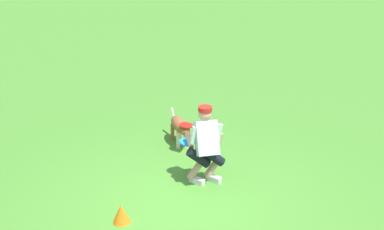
{
  "coord_description": "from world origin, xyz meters",
  "views": [
    {
      "loc": [
        -4.07,
        5.1,
        4.09
      ],
      "look_at": [
        0.69,
        -1.2,
        0.9
      ],
      "focal_mm": 47.45,
      "sensor_mm": 36.0,
      "label": 1
    }
  ],
  "objects_px": {
    "dog": "(180,126)",
    "frisbee_flying": "(186,125)",
    "frisbee_held": "(187,142)",
    "training_cone": "(121,213)",
    "person": "(206,144)"
  },
  "relations": [
    {
      "from": "frisbee_flying",
      "to": "dog",
      "type": "bearing_deg",
      "value": -31.5
    },
    {
      "from": "training_cone",
      "to": "frisbee_held",
      "type": "bearing_deg",
      "value": -86.5
    },
    {
      "from": "frisbee_held",
      "to": "frisbee_flying",
      "type": "bearing_deg",
      "value": -51.84
    },
    {
      "from": "person",
      "to": "frisbee_held",
      "type": "xyz_separation_m",
      "value": [
        0.39,
        -0.0,
        -0.09
      ]
    },
    {
      "from": "frisbee_held",
      "to": "training_cone",
      "type": "height_order",
      "value": "frisbee_held"
    },
    {
      "from": "dog",
      "to": "training_cone",
      "type": "bearing_deg",
      "value": -33.98
    },
    {
      "from": "frisbee_flying",
      "to": "training_cone",
      "type": "height_order",
      "value": "frisbee_flying"
    },
    {
      "from": "dog",
      "to": "frisbee_flying",
      "type": "height_order",
      "value": "dog"
    },
    {
      "from": "frisbee_flying",
      "to": "training_cone",
      "type": "bearing_deg",
      "value": 105.64
    },
    {
      "from": "person",
      "to": "dog",
      "type": "relative_size",
      "value": 1.42
    },
    {
      "from": "dog",
      "to": "frisbee_flying",
      "type": "relative_size",
      "value": 3.52
    },
    {
      "from": "person",
      "to": "frisbee_held",
      "type": "distance_m",
      "value": 0.4
    },
    {
      "from": "training_cone",
      "to": "dog",
      "type": "bearing_deg",
      "value": -69.43
    },
    {
      "from": "dog",
      "to": "person",
      "type": "bearing_deg",
      "value": -0.34
    },
    {
      "from": "dog",
      "to": "frisbee_held",
      "type": "height_order",
      "value": "frisbee_held"
    }
  ]
}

